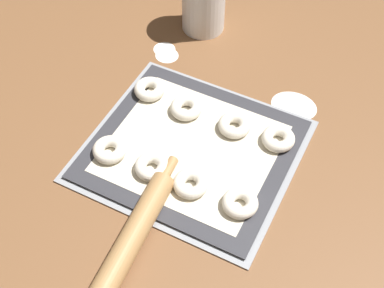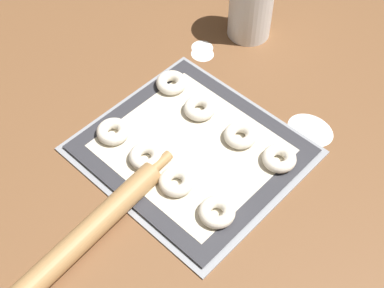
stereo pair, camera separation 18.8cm
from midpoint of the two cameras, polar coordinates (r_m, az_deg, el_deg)
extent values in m
plane|color=brown|center=(1.07, -5.63, -1.12)|extent=(2.80, 2.80, 0.00)
cube|color=#93969B|center=(1.06, -5.04, -1.20)|extent=(0.40, 0.37, 0.01)
cube|color=#333338|center=(1.06, -5.06, -1.03)|extent=(0.38, 0.35, 0.00)
cube|color=beige|center=(1.06, -5.06, -1.02)|extent=(0.32, 0.29, 0.00)
torus|color=silver|center=(1.06, -13.81, -1.18)|extent=(0.07, 0.07, 0.02)
torus|color=silver|center=(1.02, -9.55, -3.00)|extent=(0.07, 0.07, 0.02)
torus|color=silver|center=(0.99, -5.55, -4.88)|extent=(0.07, 0.07, 0.02)
torus|color=silver|center=(0.96, -0.37, -6.99)|extent=(0.07, 0.07, 0.02)
torus|color=silver|center=(1.15, -9.21, 5.31)|extent=(0.07, 0.07, 0.02)
torus|color=silver|center=(1.11, -5.46, 3.34)|extent=(0.07, 0.07, 0.02)
torus|color=silver|center=(1.07, -0.38, 1.47)|extent=(0.07, 0.07, 0.02)
torus|color=silver|center=(1.05, 4.24, 0.02)|extent=(0.07, 0.07, 0.02)
cylinder|color=#AD7F4C|center=(0.93, -13.66, -12.82)|extent=(0.07, 0.36, 0.04)
cylinder|color=#AD7F4C|center=(1.01, -7.70, -3.33)|extent=(0.02, 0.05, 0.02)
ellipsoid|color=white|center=(1.28, -7.23, 9.64)|extent=(0.05, 0.05, 0.00)
ellipsoid|color=white|center=(1.14, 6.31, 3.61)|extent=(0.10, 0.08, 0.00)
ellipsoid|color=white|center=(1.26, -7.01, 8.99)|extent=(0.05, 0.05, 0.00)
camera|label=1|loc=(0.09, -95.18, -6.47)|focal=50.00mm
camera|label=2|loc=(0.09, 84.82, 6.47)|focal=50.00mm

